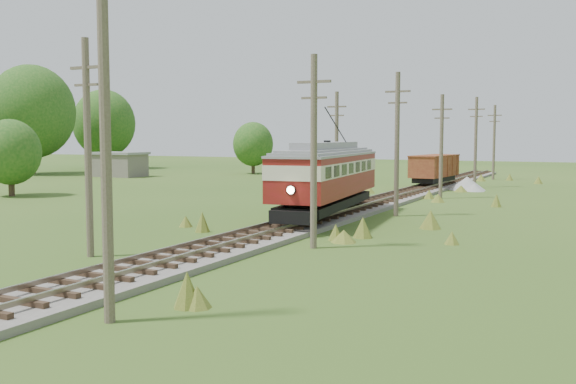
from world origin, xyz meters
The scene contains 17 objects.
railbed_main centered at (0.00, 34.00, 0.19)m, with size 3.60×96.00×0.57m.
streetcar centered at (0.00, 27.37, 2.83)m, with size 4.79×13.69×6.20m.
gondola centered at (0.00, 54.39, 2.01)m, with size 3.26×8.25×2.68m.
gravel_pile centered at (3.49, 53.14, 0.60)m, with size 3.51×3.73×1.28m.
utility_pole_r_1 centered at (3.10, 5.00, 4.40)m, with size 0.30×0.30×8.80m.
utility_pole_r_2 centered at (3.30, 18.00, 4.42)m, with size 1.60×0.30×8.60m.
utility_pole_r_3 centered at (3.20, 31.00, 4.63)m, with size 1.60×0.30×9.00m.
utility_pole_r_4 centered at (3.00, 44.00, 4.32)m, with size 1.60×0.30×8.40m.
utility_pole_r_5 centered at (3.40, 57.00, 4.58)m, with size 1.60×0.30×8.90m.
utility_pole_r_6 centered at (3.20, 70.00, 4.47)m, with size 1.60×0.30×8.70m.
utility_pole_l_a centered at (-4.20, 12.00, 4.63)m, with size 1.60×0.30×9.00m.
utility_pole_l_b centered at (-4.50, 40.00, 4.42)m, with size 1.60×0.30×8.60m.
tree_left_4 centered at (-54.00, 54.00, 8.37)m, with size 11.34×11.34×14.61m.
tree_left_5 centered at (-56.00, 70.00, 7.12)m, with size 9.66×9.66×12.44m.
tree_mid_a centered at (-28.00, 68.00, 4.02)m, with size 5.46×5.46×7.03m.
tree_mid_c centered at (-30.00, 30.00, 3.71)m, with size 5.04×5.04×6.49m.
shed centered at (-40.00, 55.00, 1.57)m, with size 6.40×4.40×3.10m.
Camera 1 is at (14.89, -8.01, 4.97)m, focal length 40.00 mm.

